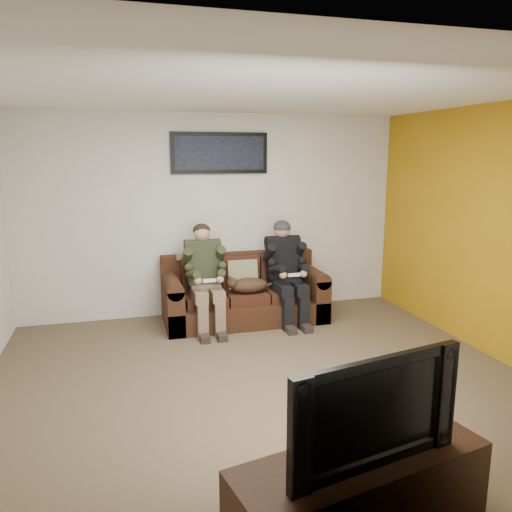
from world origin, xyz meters
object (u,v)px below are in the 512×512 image
object	(u,v)px
cat	(248,285)
tv_stand	(360,494)
sofa	(243,296)
person_right	(286,266)
person_left	(205,271)
television	(364,405)
framed_poster	(220,153)

from	to	relation	value
cat	tv_stand	size ratio (longest dim) A/B	0.44
sofa	person_right	size ratio (longest dim) A/B	1.59
person_left	television	size ratio (longest dim) A/B	1.19
cat	tv_stand	bearing A→B (deg)	-94.42
person_right	sofa	bearing A→B (deg)	162.07
tv_stand	framed_poster	bearing A→B (deg)	77.40
framed_poster	tv_stand	xyz separation A→B (m)	(-0.07, -4.17, -1.87)
person_right	person_left	bearing A→B (deg)	-179.98
sofa	person_right	bearing A→B (deg)	-17.93
person_left	person_right	size ratio (longest dim) A/B	0.99
person_left	person_right	distance (m)	1.03
person_right	tv_stand	world-z (taller)	person_right
tv_stand	television	size ratio (longest dim) A/B	1.41
person_left	framed_poster	size ratio (longest dim) A/B	1.01
person_right	tv_stand	bearing A→B (deg)	-102.29
sofa	person_right	distance (m)	0.67
person_right	television	bearing A→B (deg)	-102.29
sofa	person_left	bearing A→B (deg)	-162.04
person_left	person_right	xyz separation A→B (m)	(1.03, 0.00, 0.00)
television	cat	bearing A→B (deg)	73.94
tv_stand	television	xyz separation A→B (m)	(0.00, -0.00, 0.54)
sofa	television	size ratio (longest dim) A/B	1.89
cat	television	size ratio (longest dim) A/B	0.62
sofa	person_left	world-z (taller)	person_left
sofa	person_left	size ratio (longest dim) A/B	1.60
television	person_left	bearing A→B (deg)	82.26
sofa	television	xyz separation A→B (m)	(-0.27, -3.77, 0.46)
television	sofa	bearing A→B (deg)	74.27
framed_poster	tv_stand	bearing A→B (deg)	-90.96
tv_stand	person_left	bearing A→B (deg)	82.26
person_right	cat	xyz separation A→B (m)	(-0.51, -0.04, -0.20)
person_left	sofa	bearing A→B (deg)	17.96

